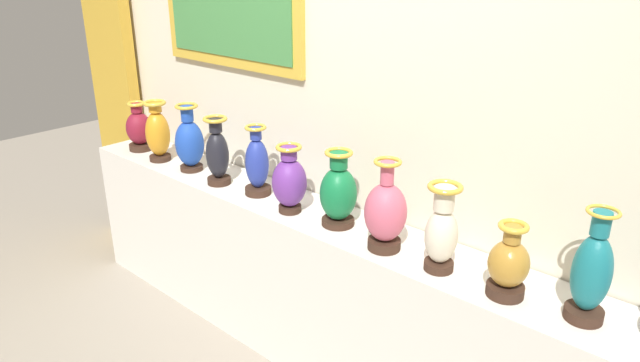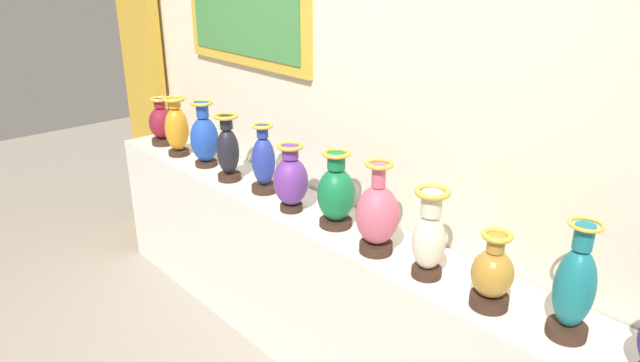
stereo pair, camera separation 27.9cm
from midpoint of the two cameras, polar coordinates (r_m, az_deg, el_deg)
The scene contains 15 objects.
ground_plane at distance 3.32m, azimuth -2.51°, elevation -17.14°, with size 10.84×10.84×0.00m, color gray.
display_shelf at distance 3.07m, azimuth -2.65°, elevation -10.82°, with size 3.60×0.39×0.87m, color silver.
back_wall at distance 2.88m, azimuth 0.34°, elevation 6.96°, with size 4.84×0.14×2.68m.
curtain_gold at distance 4.51m, azimuth -20.91°, elevation 6.52°, with size 0.49×0.08×2.02m, color gold.
vase_burgundy at distance 3.98m, azimuth -19.31°, elevation 4.84°, with size 0.16×0.16×0.32m.
vase_amber at distance 3.73m, azimuth -17.75°, elevation 4.51°, with size 0.15×0.15×0.38m.
vase_sapphire at distance 3.51m, azimuth -14.95°, elevation 3.68°, with size 0.17×0.17×0.40m.
vase_onyx at distance 3.26m, azimuth -12.48°, elevation 2.60°, with size 0.13×0.13×0.38m.
vase_cobalt at distance 3.08m, azimuth -8.79°, elevation 1.56°, with size 0.14×0.14×0.38m.
vase_violet at distance 2.85m, azimuth -5.82°, elevation -0.08°, with size 0.17×0.17×0.35m.
vase_emerald at distance 2.70m, azimuth -1.14°, elevation -1.22°, with size 0.18×0.18×0.37m.
vase_rose at distance 2.48m, azimuth 3.26°, elevation -3.20°, with size 0.18×0.18×0.41m.
vase_ivory at distance 2.34m, azimuth 8.54°, elevation -4.99°, with size 0.14×0.14×0.37m.
vase_ochre at distance 2.24m, azimuth 14.65°, elevation -8.07°, with size 0.15×0.15×0.30m.
vase_teal at distance 2.16m, azimuth 21.79°, elevation -8.57°, with size 0.13×0.13×0.42m.
Camera 1 is at (1.73, -1.93, 2.08)m, focal length 32.58 mm.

